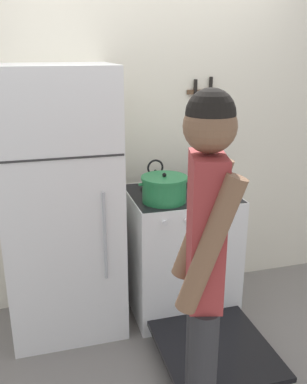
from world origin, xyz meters
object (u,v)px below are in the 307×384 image
stove_range (182,254)px  person (204,271)px  dutch_oven_pot (164,189)px  tea_kettle (156,180)px  utensil_jar (199,177)px  refrigerator (61,206)px

stove_range → person: 1.34m
person → stove_range: bearing=-0.5°
dutch_oven_pot → tea_kettle: size_ratio=1.54×
stove_range → tea_kettle: size_ratio=6.08×
utensil_jar → refrigerator: bearing=-173.1°
refrigerator → utensil_jar: 1.03m
person → tea_kettle: bearing=7.6°
utensil_jar → stove_range: bearing=-136.8°
refrigerator → stove_range: 0.95m
stove_range → person: (-0.33, -1.18, 0.55)m
stove_range → utensil_jar: bearing=43.2°
refrigerator → person: (0.51, -1.23, 0.10)m
dutch_oven_pot → refrigerator: bearing=168.4°
utensil_jar → person: person is taller
dutch_oven_pot → person: size_ratio=0.20×
dutch_oven_pot → tea_kettle: (0.01, 0.25, -0.02)m
stove_range → tea_kettle: (-0.15, 0.17, 0.53)m
refrigerator → person: bearing=-67.6°
tea_kettle → person: size_ratio=0.13×
dutch_oven_pot → person: 1.11m
dutch_oven_pot → person: (-0.16, -1.09, -0.00)m
refrigerator → tea_kettle: size_ratio=7.99×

